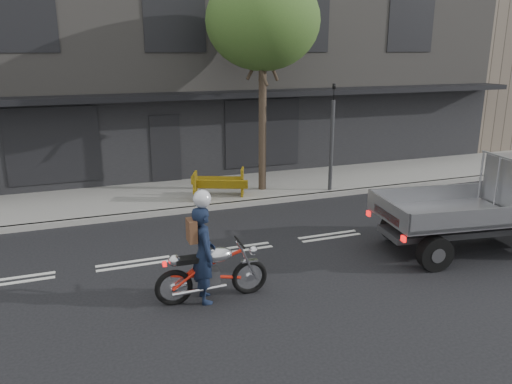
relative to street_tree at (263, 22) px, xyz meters
The scene contains 9 objects.
ground 7.09m from the street_tree, 117.65° to the right, with size 80.00×80.00×0.00m, color black.
sidewalk 5.67m from the street_tree, 167.20° to the left, with size 32.00×3.20×0.15m, color gray.
kerb 5.75m from the street_tree, 153.43° to the right, with size 32.00×0.20×0.15m, color gray.
building_main 7.54m from the street_tree, 107.22° to the left, with size 26.00×10.00×8.00m, color slate.
street_tree is the anchor object (origin of this frame).
traffic_light_pole 4.23m from the street_tree, 23.03° to the right, with size 0.12×0.12×3.50m.
motorcycle 8.58m from the street_tree, 118.32° to the right, with size 2.14×0.62×1.10m.
rider 8.45m from the street_tree, 119.37° to the right, with size 0.66×0.44×1.82m, color #121B32.
construction_barrier 4.99m from the street_tree, 156.05° to the right, with size 1.59×0.64×0.89m, color yellow, non-canonical shape.
Camera 1 is at (-3.36, -10.31, 4.50)m, focal length 35.00 mm.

